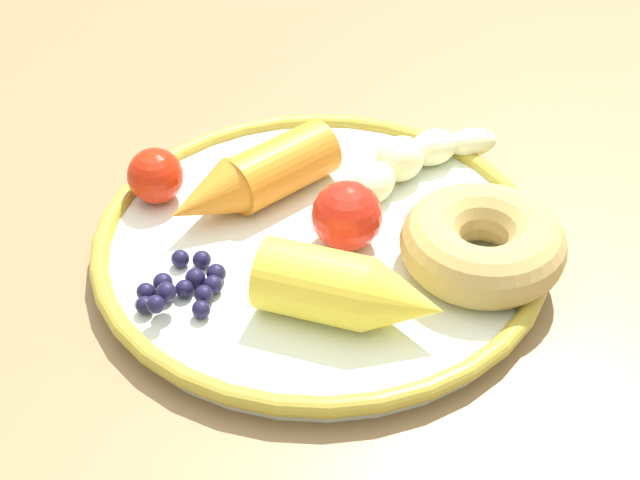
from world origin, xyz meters
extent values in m
cube|color=olive|center=(0.00, 0.00, 0.71)|extent=(0.98, 0.77, 0.03)
cylinder|color=white|center=(-0.01, -0.02, 0.74)|extent=(0.27, 0.27, 0.01)
torus|color=#AC9A31|center=(-0.01, -0.02, 0.74)|extent=(0.28, 0.28, 0.01)
ellipsoid|color=beige|center=(0.10, 0.07, 0.75)|extent=(0.04, 0.03, 0.02)
ellipsoid|color=beige|center=(0.07, 0.06, 0.75)|extent=(0.04, 0.04, 0.02)
ellipsoid|color=beige|center=(0.05, 0.05, 0.76)|extent=(0.05, 0.05, 0.03)
ellipsoid|color=beige|center=(0.03, 0.02, 0.75)|extent=(0.04, 0.04, 0.02)
ellipsoid|color=beige|center=(0.02, 0.00, 0.75)|extent=(0.03, 0.04, 0.02)
cylinder|color=orange|center=(-0.03, 0.04, 0.76)|extent=(0.08, 0.08, 0.04)
cone|color=orange|center=(-0.08, 0.00, 0.76)|extent=(0.06, 0.06, 0.04)
cylinder|color=yellow|center=(-0.01, -0.08, 0.76)|extent=(0.07, 0.06, 0.04)
cone|color=yellow|center=(0.03, -0.10, 0.76)|extent=(0.05, 0.05, 0.04)
torus|color=tan|center=(0.09, -0.05, 0.76)|extent=(0.14, 0.14, 0.04)
sphere|color=#191638|center=(-0.08, -0.07, 0.75)|extent=(0.01, 0.01, 0.01)
sphere|color=#191638|center=(-0.08, -0.08, 0.75)|extent=(0.01, 0.01, 0.01)
sphere|color=#191638|center=(-0.10, -0.06, 0.75)|extent=(0.01, 0.01, 0.01)
sphere|color=#191638|center=(-0.09, -0.07, 0.75)|extent=(0.01, 0.01, 0.01)
sphere|color=#191638|center=(-0.07, -0.06, 0.75)|extent=(0.01, 0.01, 0.01)
sphere|color=#191638|center=(-0.11, -0.07, 0.75)|extent=(0.01, 0.01, 0.01)
sphere|color=#191638|center=(-0.07, -0.05, 0.75)|extent=(0.01, 0.01, 0.01)
sphere|color=#191638|center=(-0.08, -0.04, 0.75)|extent=(0.01, 0.01, 0.01)
sphere|color=#191638|center=(-0.10, -0.07, 0.75)|extent=(0.01, 0.01, 0.01)
sphere|color=#191638|center=(-0.11, -0.08, 0.75)|extent=(0.01, 0.01, 0.01)
sphere|color=#191638|center=(-0.08, -0.06, 0.75)|extent=(0.01, 0.01, 0.01)
sphere|color=#191638|center=(-0.09, -0.04, 0.75)|extent=(0.01, 0.01, 0.01)
sphere|color=#191638|center=(-0.10, -0.09, 0.76)|extent=(0.01, 0.01, 0.01)
sphere|color=#191638|center=(-0.10, -0.08, 0.76)|extent=(0.01, 0.01, 0.01)
sphere|color=red|center=(-0.11, 0.03, 0.76)|extent=(0.04, 0.04, 0.04)
sphere|color=red|center=(0.01, -0.02, 0.76)|extent=(0.04, 0.04, 0.04)
camera|label=1|loc=(-0.02, -0.48, 1.12)|focal=53.85mm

